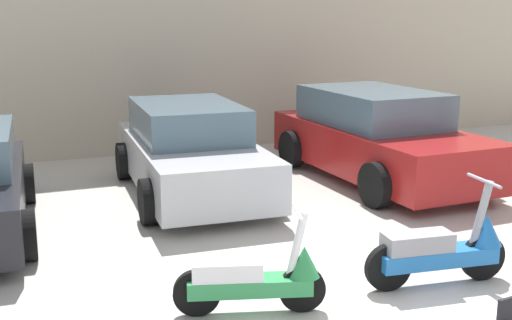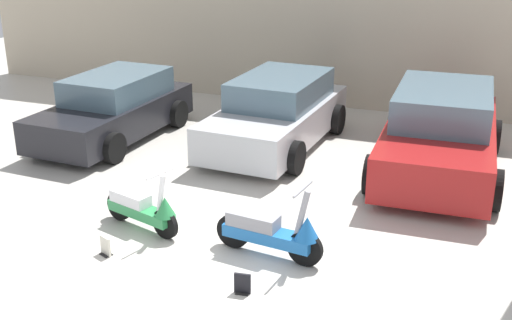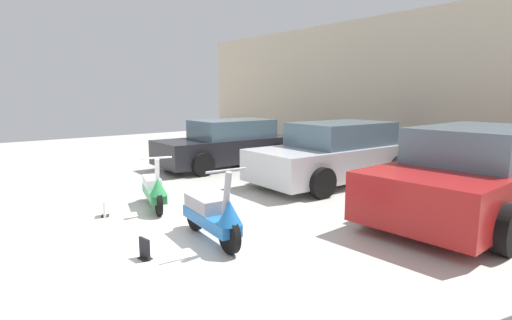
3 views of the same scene
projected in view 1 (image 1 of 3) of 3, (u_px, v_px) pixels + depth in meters
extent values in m
plane|color=beige|center=(422.00, 320.00, 5.66)|extent=(28.00, 28.00, 0.00)
cube|color=beige|center=(181.00, 45.00, 12.31)|extent=(19.60, 0.12, 4.13)
cylinder|color=black|center=(302.00, 289.00, 5.78)|extent=(0.43, 0.19, 0.43)
cylinder|color=black|center=(197.00, 293.00, 5.70)|extent=(0.43, 0.19, 0.43)
cube|color=#2D8C4C|center=(250.00, 285.00, 5.73)|extent=(1.14, 0.57, 0.15)
cube|color=white|center=(227.00, 270.00, 5.68)|extent=(0.67, 0.42, 0.17)
cylinder|color=white|center=(297.00, 244.00, 5.68)|extent=(0.21, 0.13, 0.60)
cylinder|color=white|center=(298.00, 212.00, 5.61)|extent=(0.17, 0.48, 0.03)
cone|color=#2D8C4C|center=(304.00, 261.00, 5.72)|extent=(0.36, 0.36, 0.28)
cylinder|color=black|center=(483.00, 257.00, 6.48)|extent=(0.48, 0.14, 0.47)
cylinder|color=black|center=(388.00, 267.00, 6.22)|extent=(0.48, 0.14, 0.47)
cube|color=#1E66B2|center=(437.00, 257.00, 6.33)|extent=(1.25, 0.43, 0.16)
cube|color=gray|center=(417.00, 242.00, 6.24)|extent=(0.72, 0.36, 0.18)
cylinder|color=gray|center=(481.00, 213.00, 6.36)|extent=(0.22, 0.11, 0.67)
cylinder|color=gray|center=(484.00, 181.00, 6.28)|extent=(0.10, 0.54, 0.03)
cone|color=#1E66B2|center=(486.00, 230.00, 6.42)|extent=(0.35, 0.35, 0.31)
cylinder|color=black|center=(27.00, 235.00, 6.98)|extent=(0.22, 0.58, 0.57)
cylinder|color=black|center=(27.00, 183.00, 9.11)|extent=(0.22, 0.58, 0.57)
cube|color=#B7B7BC|center=(192.00, 162.00, 9.53)|extent=(1.85, 4.02, 0.66)
cube|color=slate|center=(187.00, 120.00, 9.62)|extent=(1.56, 2.28, 0.52)
cylinder|color=black|center=(273.00, 190.00, 8.72)|extent=(0.24, 0.61, 0.60)
cylinder|color=black|center=(149.00, 201.00, 8.18)|extent=(0.24, 0.61, 0.60)
cylinder|color=black|center=(224.00, 154.00, 10.97)|extent=(0.24, 0.61, 0.60)
cylinder|color=black|center=(124.00, 161.00, 10.44)|extent=(0.24, 0.61, 0.60)
cube|color=maroon|center=(379.00, 147.00, 10.37)|extent=(1.89, 4.29, 0.71)
cube|color=slate|center=(372.00, 107.00, 10.46)|extent=(1.62, 2.42, 0.56)
cylinder|color=black|center=(480.00, 172.00, 9.59)|extent=(0.24, 0.65, 0.65)
cylinder|color=black|center=(377.00, 185.00, 8.88)|extent=(0.24, 0.65, 0.65)
cylinder|color=black|center=(380.00, 141.00, 11.95)|extent=(0.24, 0.65, 0.65)
cylinder|color=black|center=(292.00, 149.00, 11.23)|extent=(0.24, 0.65, 0.65)
cube|color=black|center=(506.00, 312.00, 5.52)|extent=(0.20, 0.05, 0.26)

